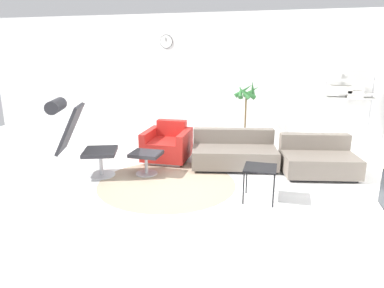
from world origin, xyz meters
TOP-DOWN VIEW (x-y plane):
  - ground_plane at (0.00, 0.00)m, footprint 12.00×12.00m
  - wall_back at (-0.00, 2.72)m, footprint 12.00×0.09m
  - round_rug at (-0.25, -0.24)m, footprint 2.14×2.14m
  - lounge_chair at (-1.72, -0.32)m, footprint 1.11×0.86m
  - ottoman at (-0.71, 0.06)m, footprint 0.49×0.41m
  - armchair_red at (-0.61, 0.89)m, footprint 0.83×0.87m
  - couch_low at (0.64, 0.86)m, footprint 1.60×1.12m
  - couch_second at (2.05, 0.81)m, footprint 1.32×1.06m
  - side_table at (1.19, -0.50)m, footprint 0.43×0.43m
  - potted_plant at (0.69, 2.16)m, footprint 0.57×0.54m
  - shelf_unit at (2.71, 2.44)m, footprint 0.95×0.28m

SIDE VIEW (x-z plane):
  - ground_plane at x=0.00m, z-range 0.00..0.00m
  - round_rug at x=-0.25m, z-range 0.00..0.01m
  - couch_second at x=2.05m, z-range -0.08..0.54m
  - couch_low at x=0.64m, z-range -0.08..0.54m
  - armchair_red at x=-0.61m, z-range -0.08..0.63m
  - ottoman at x=-0.71m, z-range 0.10..0.48m
  - side_table at x=1.19m, z-range 0.19..0.66m
  - potted_plant at x=0.69m, z-range 0.03..1.47m
  - lounge_chair at x=-1.72m, z-range 0.13..1.41m
  - shelf_unit at x=2.71m, z-range 0.37..2.22m
  - wall_back at x=0.00m, z-range 0.00..2.80m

